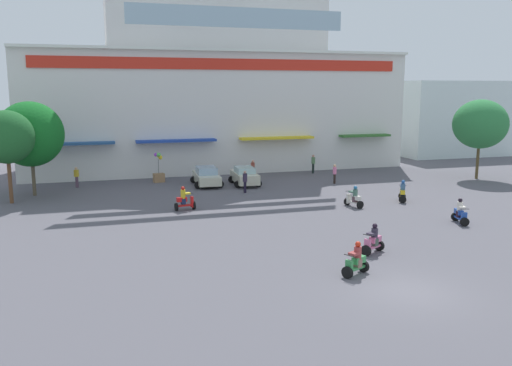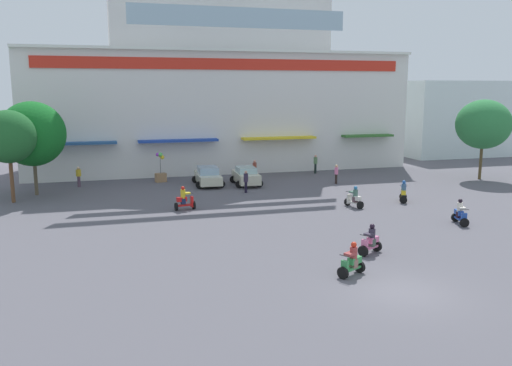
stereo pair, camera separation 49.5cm
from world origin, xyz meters
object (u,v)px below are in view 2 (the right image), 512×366
object	(u,v)px
plaza_tree_2	(8,137)
pedestrian_2	(255,168)
parked_car_0	(208,176)
pedestrian_4	(246,180)
plaza_tree_0	(32,134)
parked_car_1	(246,176)
pedestrian_3	(79,176)
scooter_rider_0	(460,214)
scooter_rider_2	(185,200)
balloon_vendor_cart	(161,171)
plaza_tree_1	(483,124)
pedestrian_0	(336,173)
scooter_rider_1	(371,242)
pedestrian_1	(315,163)
scooter_rider_4	(354,198)
scooter_rider_6	(352,262)
scooter_rider_5	(403,193)

from	to	relation	value
plaza_tree_2	pedestrian_2	bearing A→B (deg)	15.14
parked_car_0	pedestrian_4	distance (m)	4.48
plaza_tree_0	parked_car_1	xyz separation A→B (m)	(16.20, -0.29, -3.81)
parked_car_1	pedestrian_3	size ratio (longest dim) A/B	2.44
parked_car_0	scooter_rider_0	world-z (taller)	parked_car_0
scooter_rider_2	balloon_vendor_cart	size ratio (longest dim) A/B	0.62
plaza_tree_1	pedestrian_0	xyz separation A→B (m)	(-13.15, 1.32, -3.88)
scooter_rider_1	scooter_rider_0	bearing A→B (deg)	25.29
pedestrian_1	parked_car_1	bearing A→B (deg)	-152.27
parked_car_0	scooter_rider_4	bearing A→B (deg)	-53.59
plaza_tree_0	scooter_rider_1	bearing A→B (deg)	-48.96
plaza_tree_1	scooter_rider_1	world-z (taller)	plaza_tree_1
pedestrian_2	pedestrian_4	xyz separation A→B (m)	(-2.44, -6.24, 0.04)
scooter_rider_2	parked_car_0	bearing A→B (deg)	69.47
parked_car_0	pedestrian_2	bearing A→B (deg)	26.69
scooter_rider_2	pedestrian_4	world-z (taller)	pedestrian_4
scooter_rider_6	pedestrian_1	xyz separation A→B (m)	(8.98, 26.18, 0.41)
plaza_tree_0	plaza_tree_2	bearing A→B (deg)	-117.47
scooter_rider_1	pedestrian_1	world-z (taller)	pedestrian_1
balloon_vendor_cart	pedestrian_2	bearing A→B (deg)	-2.65
scooter_rider_5	pedestrian_0	distance (m)	8.09
plaza_tree_0	pedestrian_0	distance (m)	23.97
plaza_tree_2	scooter_rider_6	world-z (taller)	plaza_tree_2
plaza_tree_0	pedestrian_1	bearing A→B (deg)	9.06
plaza_tree_0	scooter_rider_4	bearing A→B (deg)	-26.14
parked_car_0	scooter_rider_5	distance (m)	15.73
plaza_tree_0	scooter_rider_5	size ratio (longest dim) A/B	4.47
pedestrian_1	pedestrian_2	size ratio (longest dim) A/B	1.07
parked_car_0	pedestrian_1	xyz separation A→B (m)	(10.89, 3.42, 0.24)
parked_car_0	scooter_rider_6	distance (m)	22.84
plaza_tree_0	parked_car_0	size ratio (longest dim) A/B	1.60
plaza_tree_2	pedestrian_0	distance (m)	25.15
pedestrian_3	pedestrian_4	distance (m)	13.82
plaza_tree_2	pedestrian_4	size ratio (longest dim) A/B	3.77
scooter_rider_4	pedestrian_2	bearing A→B (deg)	104.08
pedestrian_2	pedestrian_3	world-z (taller)	pedestrian_3
pedestrian_2	scooter_rider_4	bearing A→B (deg)	-75.92
scooter_rider_0	pedestrian_4	size ratio (longest dim) A/B	0.89
parked_car_0	pedestrian_0	size ratio (longest dim) A/B	2.68
plaza_tree_2	pedestrian_2	distance (m)	20.06
plaza_tree_2	pedestrian_1	distance (m)	26.28
pedestrian_4	balloon_vendor_cart	world-z (taller)	balloon_vendor_cart
pedestrian_1	balloon_vendor_cart	distance (m)	14.49
scooter_rider_4	pedestrian_4	distance (m)	8.94
parked_car_0	scooter_rider_0	distance (m)	20.39
plaza_tree_0	plaza_tree_1	world-z (taller)	plaza_tree_0
scooter_rider_4	scooter_rider_5	distance (m)	4.15
pedestrian_0	pedestrian_1	bearing A→B (deg)	85.86
plaza_tree_2	pedestrian_2	size ratio (longest dim) A/B	3.93
scooter_rider_6	plaza_tree_1	bearing A→B (deg)	41.55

